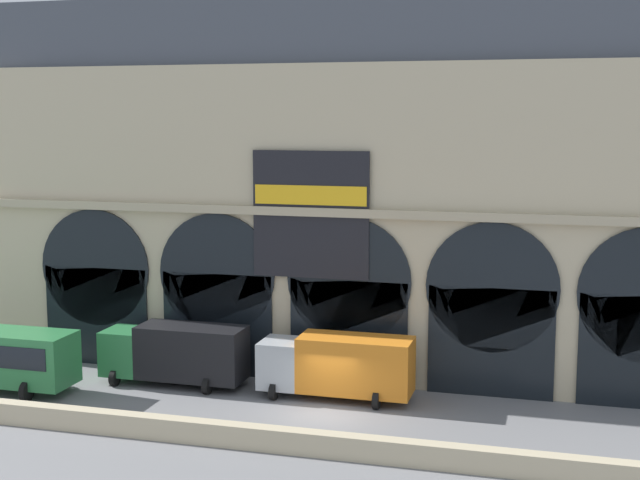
% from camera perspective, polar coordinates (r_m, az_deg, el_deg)
% --- Properties ---
extents(ground_plane, '(200.00, 200.00, 0.00)m').
position_cam_1_polar(ground_plane, '(41.65, 0.18, -11.23)').
color(ground_plane, slate).
extents(quay_parapet_wall, '(90.00, 0.70, 0.98)m').
position_cam_1_polar(quay_parapet_wall, '(37.26, -1.77, -12.81)').
color(quay_parapet_wall, '#BCAD8C').
rests_on(quay_parapet_wall, ground).
extents(station_building, '(44.42, 5.05, 19.88)m').
position_cam_1_polar(station_building, '(46.59, 2.61, 2.98)').
color(station_building, '#BCAD8C').
rests_on(station_building, ground).
extents(box_truck_midwest, '(7.50, 2.91, 3.12)m').
position_cam_1_polar(box_truck_midwest, '(46.29, -9.27, -7.15)').
color(box_truck_midwest, '#2D7A42').
rests_on(box_truck_midwest, ground).
extents(box_truck_center, '(7.50, 2.91, 3.12)m').
position_cam_1_polar(box_truck_center, '(43.52, 1.15, -8.03)').
color(box_truck_center, '#ADB2B7').
rests_on(box_truck_center, ground).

